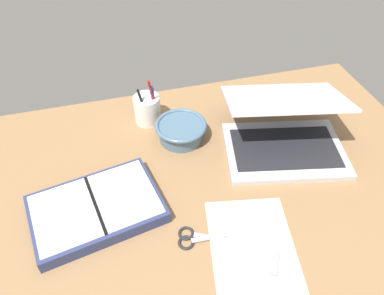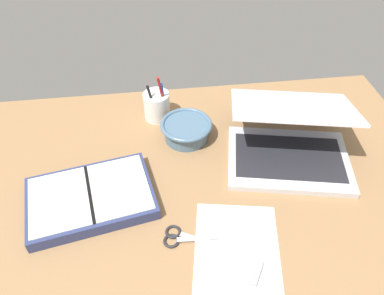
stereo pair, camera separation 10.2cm
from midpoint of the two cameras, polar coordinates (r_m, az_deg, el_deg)
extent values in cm
cube|color=#936D47|center=(99.70, -1.24, -8.11)|extent=(140.00, 100.00, 2.00)
cube|color=silver|center=(111.72, 11.38, -0.54)|extent=(38.50, 30.89, 1.80)
cube|color=#232328|center=(111.02, 11.45, -0.16)|extent=(33.06, 23.38, 0.24)
cube|color=silver|center=(110.10, 11.39, 7.27)|extent=(38.33, 30.09, 7.82)
cube|color=navy|center=(109.82, 11.42, 7.07)|extent=(35.14, 27.11, 6.66)
cylinder|color=slate|center=(113.28, -4.19, 2.28)|extent=(13.28, 13.28, 5.17)
torus|color=slate|center=(111.59, -4.26, 3.28)|extent=(15.62, 15.62, 1.25)
cylinder|color=white|center=(119.93, -9.27, 5.68)|extent=(8.31, 8.31, 9.01)
cylinder|color=black|center=(116.76, -9.88, 6.03)|extent=(3.13, 2.33, 12.21)
cylinder|color=#233899|center=(117.74, -8.33, 6.92)|extent=(1.63, 4.24, 13.10)
cylinder|color=#B21E1E|center=(116.32, -8.50, 7.20)|extent=(2.85, 3.76, 15.81)
cube|color=navy|center=(98.84, -17.27, -9.09)|extent=(34.87, 26.79, 3.36)
cube|color=silver|center=(97.84, -21.78, -9.76)|extent=(17.86, 21.68, 0.30)
cube|color=silver|center=(97.63, -13.23, -7.07)|extent=(17.86, 21.68, 0.30)
cube|color=black|center=(97.33, -17.51, -8.38)|extent=(4.37, 19.14, 0.30)
cube|color=#B7B7BC|center=(91.15, -0.33, -13.68)|extent=(9.67, 1.67, 0.30)
cube|color=#B7B7BC|center=(91.40, -0.33, -13.78)|extent=(9.13, 5.41, 0.30)
torus|color=#232328|center=(90.94, -4.21, -14.44)|extent=(3.90, 3.90, 0.70)
torus|color=#232328|center=(92.29, -4.13, -13.10)|extent=(3.90, 3.90, 0.70)
cube|color=white|center=(90.85, 5.95, -14.99)|extent=(24.31, 30.54, 0.16)
cube|color=#99999E|center=(88.75, 9.10, -17.29)|extent=(4.77, 6.18, 1.00)
cube|color=silver|center=(90.59, 9.45, -15.35)|extent=(1.64, 1.64, 0.60)
camera|label=1|loc=(0.05, -92.87, -2.74)|focal=35.00mm
camera|label=2|loc=(0.05, 87.13, 2.74)|focal=35.00mm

